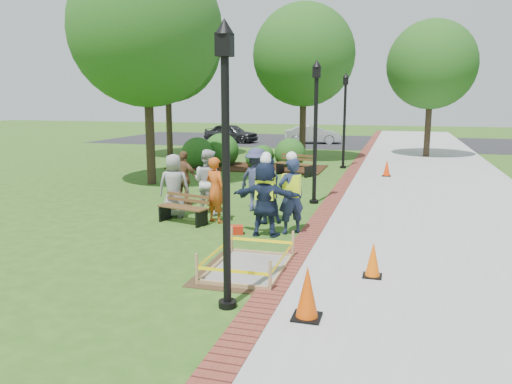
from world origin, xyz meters
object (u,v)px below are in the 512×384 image
(cone_front, at_px, (307,294))
(lamp_near, at_px, (226,146))
(hivis_worker_c, at_px, (266,188))
(wet_concrete_pad, at_px, (249,258))
(hivis_worker_b, at_px, (291,194))
(bench_near, at_px, (183,214))
(hivis_worker_a, at_px, (265,196))

(cone_front, bearing_deg, lamp_near, 175.64)
(lamp_near, relative_size, hivis_worker_c, 2.32)
(wet_concrete_pad, height_order, hivis_worker_b, hivis_worker_b)
(bench_near, distance_m, hivis_worker_a, 2.50)
(lamp_near, xyz_separation_m, hivis_worker_a, (-0.48, 4.06, -1.54))
(lamp_near, distance_m, hivis_worker_c, 5.54)
(cone_front, bearing_deg, hivis_worker_b, 105.01)
(hivis_worker_b, bearing_deg, hivis_worker_c, 134.67)
(bench_near, height_order, hivis_worker_a, hivis_worker_a)
(wet_concrete_pad, height_order, hivis_worker_c, hivis_worker_c)
(bench_near, bearing_deg, hivis_worker_b, -4.00)
(lamp_near, relative_size, hivis_worker_b, 2.18)
(hivis_worker_a, height_order, hivis_worker_b, hivis_worker_b)
(hivis_worker_b, bearing_deg, cone_front, -74.99)
(hivis_worker_a, bearing_deg, lamp_near, -83.20)
(hivis_worker_b, bearing_deg, wet_concrete_pad, -94.62)
(bench_near, relative_size, lamp_near, 0.34)
(wet_concrete_pad, height_order, bench_near, bench_near)
(hivis_worker_b, bearing_deg, lamp_near, -90.55)
(cone_front, height_order, hivis_worker_a, hivis_worker_a)
(lamp_near, height_order, hivis_worker_a, lamp_near)
(hivis_worker_a, bearing_deg, cone_front, -67.32)
(lamp_near, xyz_separation_m, hivis_worker_c, (-0.78, 5.26, -1.57))
(wet_concrete_pad, bearing_deg, hivis_worker_b, 85.38)
(bench_near, relative_size, hivis_worker_a, 0.75)
(cone_front, relative_size, hivis_worker_a, 0.43)
(lamp_near, xyz_separation_m, hivis_worker_b, (0.04, 4.42, -1.51))
(wet_concrete_pad, distance_m, hivis_worker_a, 2.48)
(lamp_near, bearing_deg, hivis_worker_a, 96.80)
(bench_near, distance_m, hivis_worker_c, 2.23)
(cone_front, height_order, hivis_worker_c, hivis_worker_c)
(cone_front, xyz_separation_m, hivis_worker_a, (-1.74, 4.16, 0.55))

